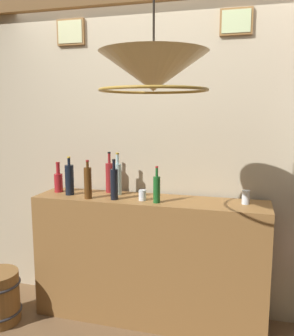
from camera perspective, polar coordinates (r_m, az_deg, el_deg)
name	(u,v)px	position (r m, az deg, el deg)	size (l,w,h in m)	color
panelled_rear_partition	(158,135)	(2.99, 1.67, 5.30)	(3.35, 0.15, 2.81)	#BCAD8E
bar_shelf_unit	(149,260)	(2.96, 0.27, -14.33)	(1.82, 0.40, 1.00)	olive
liquor_bottle_rum	(157,189)	(2.66, 1.55, -3.30)	(0.05, 0.05, 0.27)	#1A5922
liquor_bottle_gin	(58,181)	(3.11, -13.83, -2.03)	(0.07, 0.07, 0.25)	maroon
liquor_bottle_amaro	(88,182)	(2.82, -9.34, -2.26)	(0.06, 0.06, 0.30)	#573314
liquor_bottle_rye	(69,179)	(2.98, -12.16, -1.76)	(0.07, 0.07, 0.31)	black
liquor_bottle_scotch	(110,177)	(3.02, -5.95, -1.41)	(0.07, 0.07, 0.34)	maroon
liquor_bottle_sherry	(118,178)	(2.93, -4.67, -1.62)	(0.06, 0.06, 0.34)	#A2C3C3
liquor_bottle_whiskey	(114,183)	(2.77, -5.22, -2.45)	(0.06, 0.06, 0.31)	black
glass_tumbler_rocks	(142,195)	(2.75, -0.73, -4.31)	(0.06, 0.06, 0.08)	silver
glass_tumbler_highball	(246,197)	(2.73, 15.36, -4.48)	(0.06, 0.06, 0.10)	silver
pendant_lamp	(154,73)	(1.99, 1.05, 14.80)	(0.59, 0.59, 0.53)	beige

